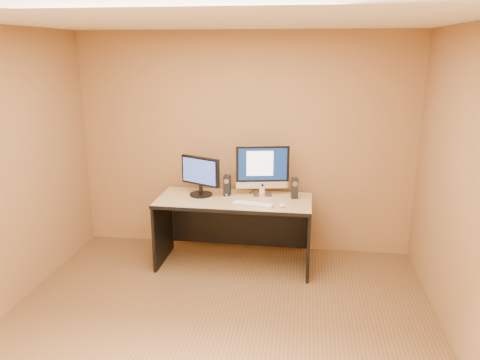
# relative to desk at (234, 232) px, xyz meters

# --- Properties ---
(floor) EXTENTS (4.00, 4.00, 0.00)m
(floor) POSITION_rel_desk_xyz_m (0.04, -1.44, -0.39)
(floor) COLOR brown
(floor) RESTS_ON ground
(walls) EXTENTS (4.00, 4.00, 2.60)m
(walls) POSITION_rel_desk_xyz_m (0.04, -1.44, 0.91)
(walls) COLOR olive
(walls) RESTS_ON ground
(ceiling) EXTENTS (4.00, 4.00, 0.00)m
(ceiling) POSITION_rel_desk_xyz_m (0.04, -1.44, 2.21)
(ceiling) COLOR white
(ceiling) RESTS_ON walls
(desk) EXTENTS (1.71, 0.76, 0.79)m
(desk) POSITION_rel_desk_xyz_m (0.00, 0.00, 0.00)
(desk) COLOR tan
(desk) RESTS_ON ground
(imac) EXTENTS (0.64, 0.33, 0.58)m
(imac) POSITION_rel_desk_xyz_m (0.30, 0.18, 0.69)
(imac) COLOR silver
(imac) RESTS_ON desk
(second_monitor) EXTENTS (0.57, 0.45, 0.45)m
(second_monitor) POSITION_rel_desk_xyz_m (-0.39, 0.09, 0.62)
(second_monitor) COLOR black
(second_monitor) RESTS_ON desk
(speaker_left) EXTENTS (0.08, 0.08, 0.23)m
(speaker_left) POSITION_rel_desk_xyz_m (-0.10, 0.13, 0.51)
(speaker_left) COLOR black
(speaker_left) RESTS_ON desk
(speaker_right) EXTENTS (0.08, 0.09, 0.23)m
(speaker_right) POSITION_rel_desk_xyz_m (0.66, 0.13, 0.51)
(speaker_right) COLOR black
(speaker_right) RESTS_ON desk
(keyboard) EXTENTS (0.47, 0.20, 0.02)m
(keyboard) POSITION_rel_desk_xyz_m (0.23, -0.16, 0.40)
(keyboard) COLOR silver
(keyboard) RESTS_ON desk
(mouse) EXTENTS (0.07, 0.11, 0.04)m
(mouse) POSITION_rel_desk_xyz_m (0.54, -0.18, 0.41)
(mouse) COLOR silver
(mouse) RESTS_ON desk
(cable_a) EXTENTS (0.06, 0.23, 0.01)m
(cable_a) POSITION_rel_desk_xyz_m (0.26, 0.29, 0.40)
(cable_a) COLOR black
(cable_a) RESTS_ON desk
(cable_b) EXTENTS (0.06, 0.19, 0.01)m
(cable_b) POSITION_rel_desk_xyz_m (0.17, 0.31, 0.40)
(cable_b) COLOR black
(cable_b) RESTS_ON desk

